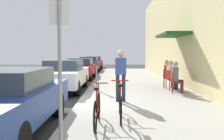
# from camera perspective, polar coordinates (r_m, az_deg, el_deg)

# --- Properties ---
(ground_plane) EXTENTS (60.00, 60.00, 0.00)m
(ground_plane) POSITION_cam_1_polar(r_m,az_deg,el_deg) (8.16, -8.18, -8.29)
(ground_plane) COLOR #2D2D30
(sidewalk_slab) EXTENTS (4.50, 32.00, 0.12)m
(sidewalk_slab) POSITION_cam_1_polar(r_m,az_deg,el_deg) (10.07, 6.43, -5.60)
(sidewalk_slab) COLOR #9E9B93
(sidewalk_slab) RESTS_ON ground_plane
(building_facade) EXTENTS (1.40, 32.00, 6.29)m
(building_facade) POSITION_cam_1_polar(r_m,az_deg,el_deg) (10.56, 19.87, 11.42)
(building_facade) COLOR beige
(building_facade) RESTS_ON ground_plane
(parked_car_0) EXTENTS (1.80, 4.40, 1.37)m
(parked_car_0) POSITION_cam_1_polar(r_m,az_deg,el_deg) (5.76, -23.41, -6.37)
(parked_car_0) COLOR navy
(parked_car_0) RESTS_ON ground_plane
(parked_car_1) EXTENTS (1.80, 4.40, 1.41)m
(parked_car_1) POSITION_cam_1_polar(r_m,az_deg,el_deg) (11.44, -11.16, -1.09)
(parked_car_1) COLOR silver
(parked_car_1) RESTS_ON ground_plane
(parked_car_2) EXTENTS (1.80, 4.40, 1.38)m
(parked_car_2) POSITION_cam_1_polar(r_m,az_deg,el_deg) (16.85, -7.36, 0.47)
(parked_car_2) COLOR maroon
(parked_car_2) RESTS_ON ground_plane
(parked_car_3) EXTENTS (1.80, 4.40, 1.40)m
(parked_car_3) POSITION_cam_1_polar(r_m,az_deg,el_deg) (22.53, -5.35, 1.38)
(parked_car_3) COLOR maroon
(parked_car_3) RESTS_ON ground_plane
(parked_car_4) EXTENTS (1.80, 4.40, 1.39)m
(parked_car_4) POSITION_cam_1_polar(r_m,az_deg,el_deg) (27.80, -4.22, 1.83)
(parked_car_4) COLOR maroon
(parked_car_4) RESTS_ON ground_plane
(parking_meter) EXTENTS (0.12, 0.10, 1.32)m
(parking_meter) POSITION_cam_1_polar(r_m,az_deg,el_deg) (10.56, -3.65, -0.62)
(parking_meter) COLOR slate
(parking_meter) RESTS_ON sidewalk_slab
(street_sign) EXTENTS (0.32, 0.06, 2.60)m
(street_sign) POSITION_cam_1_polar(r_m,az_deg,el_deg) (3.77, -12.11, 2.66)
(street_sign) COLOR gray
(street_sign) RESTS_ON sidewalk_slab
(bicycle_0) EXTENTS (0.46, 1.71, 0.90)m
(bicycle_0) POSITION_cam_1_polar(r_m,az_deg,el_deg) (5.45, -3.49, -9.22)
(bicycle_0) COLOR black
(bicycle_0) RESTS_ON sidewalk_slab
(bicycle_1) EXTENTS (0.46, 1.71, 0.90)m
(bicycle_1) POSITION_cam_1_polar(r_m,az_deg,el_deg) (5.98, 1.94, -8.03)
(bicycle_1) COLOR black
(bicycle_1) RESTS_ON sidewalk_slab
(cafe_chair_0) EXTENTS (0.51, 0.51, 0.87)m
(cafe_chair_0) POSITION_cam_1_polar(r_m,az_deg,el_deg) (10.13, 14.61, -2.42)
(cafe_chair_0) COLOR maroon
(cafe_chair_0) RESTS_ON sidewalk_slab
(seated_patron_0) EXTENTS (0.47, 0.42, 1.29)m
(seated_patron_0) POSITION_cam_1_polar(r_m,az_deg,el_deg) (10.12, 14.97, -1.34)
(seated_patron_0) COLOR #232838
(seated_patron_0) RESTS_ON sidewalk_slab
(cafe_chair_1) EXTENTS (0.51, 0.51, 0.87)m
(cafe_chair_1) POSITION_cam_1_polar(r_m,az_deg,el_deg) (10.99, 13.49, -1.92)
(cafe_chair_1) COLOR maroon
(cafe_chair_1) RESTS_ON sidewalk_slab
(seated_patron_1) EXTENTS (0.48, 0.42, 1.29)m
(seated_patron_1) POSITION_cam_1_polar(r_m,az_deg,el_deg) (11.00, 13.79, -0.92)
(seated_patron_1) COLOR #232838
(seated_patron_1) RESTS_ON sidewalk_slab
(cafe_chair_2) EXTENTS (0.54, 0.54, 0.87)m
(cafe_chair_2) POSITION_cam_1_polar(r_m,az_deg,el_deg) (11.76, 12.64, -1.54)
(cafe_chair_2) COLOR maroon
(cafe_chair_2) RESTS_ON sidewalk_slab
(seated_patron_2) EXTENTS (0.49, 0.44, 1.29)m
(seated_patron_2) POSITION_cam_1_polar(r_m,az_deg,el_deg) (11.74, 12.95, -0.61)
(seated_patron_2) COLOR #232838
(seated_patron_2) RESTS_ON sidewalk_slab
(pedestrian_standing) EXTENTS (0.36, 0.22, 1.70)m
(pedestrian_standing) POSITION_cam_1_polar(r_m,az_deg,el_deg) (8.04, 2.05, -0.36)
(pedestrian_standing) COLOR #232838
(pedestrian_standing) RESTS_ON sidewalk_slab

